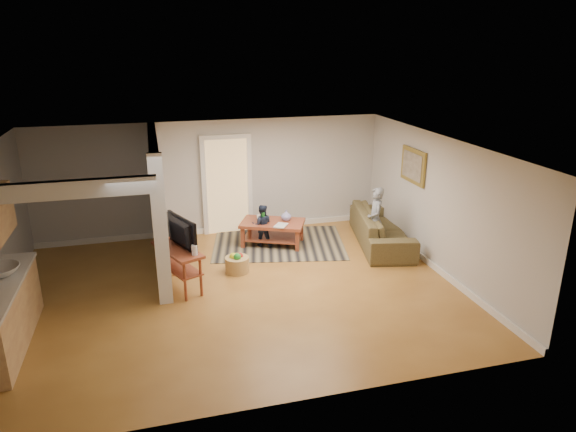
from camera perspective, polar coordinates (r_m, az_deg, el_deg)
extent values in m
plane|color=brown|center=(8.95, -5.60, -8.31)|extent=(7.50, 7.50, 0.00)
cube|color=beige|center=(11.30, -8.37, 4.19)|extent=(7.50, 0.04, 2.50)
cube|color=beige|center=(9.73, 16.48, 1.20)|extent=(0.04, 6.00, 2.50)
cube|color=white|center=(8.12, -6.16, 7.60)|extent=(7.50, 6.00, 0.04)
cube|color=beige|center=(9.74, -14.26, 1.43)|extent=(0.15, 3.10, 2.50)
cube|color=white|center=(8.27, -13.98, -1.67)|extent=(0.22, 0.10, 2.50)
cube|color=white|center=(11.62, -8.08, -1.53)|extent=(7.50, 0.04, 0.12)
cube|color=white|center=(10.12, 15.71, -5.24)|extent=(0.04, 6.00, 0.12)
cube|color=#D8B272|center=(11.33, -6.78, 3.25)|extent=(0.90, 0.06, 2.10)
cube|color=#AC784E|center=(8.25, -29.23, -9.79)|extent=(0.60, 2.20, 0.90)
imported|color=silver|center=(8.31, -29.32, -5.81)|extent=(0.54, 0.54, 0.19)
cube|color=black|center=(8.95, -13.91, 3.94)|extent=(0.03, 0.40, 0.34)
cube|color=black|center=(9.44, -14.01, 4.68)|extent=(0.03, 0.40, 0.34)
cube|color=black|center=(9.93, -14.10, 5.36)|extent=(0.03, 0.40, 0.34)
cube|color=olive|center=(10.41, 13.74, 5.43)|extent=(0.04, 0.90, 0.68)
cube|color=black|center=(10.91, -1.05, -3.03)|extent=(3.07, 2.50, 0.01)
imported|color=#3F3B1F|center=(11.08, 10.24, -3.03)|extent=(1.43, 2.56, 0.71)
cube|color=maroon|center=(10.70, -1.73, -0.80)|extent=(1.49, 1.22, 0.06)
cube|color=silver|center=(10.70, -1.73, -0.77)|extent=(0.92, 0.74, 0.02)
cube|color=maroon|center=(10.81, -1.72, -2.36)|extent=(1.34, 1.08, 0.03)
cube|color=maroon|center=(10.63, -5.05, -2.37)|extent=(0.10, 0.10, 0.47)
cube|color=maroon|center=(10.41, 1.05, -2.75)|extent=(0.10, 0.10, 0.47)
cube|color=maroon|center=(11.17, -4.30, -1.27)|extent=(0.10, 0.10, 0.47)
cube|color=maroon|center=(10.97, 1.51, -1.61)|extent=(0.10, 0.10, 0.47)
imported|color=#292D97|center=(10.76, -0.20, -0.49)|extent=(0.29, 0.29, 0.23)
cylinder|color=#12501A|center=(10.53, -2.77, -0.22)|extent=(0.07, 0.07, 0.26)
imported|color=#998C4C|center=(10.94, -3.48, -0.20)|extent=(0.26, 0.32, 0.03)
imported|color=#66594C|center=(10.47, -1.38, -1.06)|extent=(0.37, 0.39, 0.02)
cube|color=maroon|center=(8.93, -12.21, -3.68)|extent=(0.87, 1.25, 0.05)
cube|color=maroon|center=(9.06, -12.07, -5.56)|extent=(0.78, 1.14, 0.03)
cylinder|color=maroon|center=(8.60, -11.38, -7.10)|extent=(0.05, 0.05, 0.72)
cylinder|color=maroon|center=(9.44, -14.25, -4.90)|extent=(0.05, 0.05, 0.72)
cylinder|color=maroon|center=(8.72, -9.67, -6.61)|extent=(0.05, 0.05, 0.72)
cylinder|color=maroon|center=(9.55, -12.65, -4.49)|extent=(0.05, 0.05, 0.72)
imported|color=black|center=(8.93, -12.10, -3.50)|extent=(0.49, 0.92, 0.54)
cylinder|color=white|center=(8.56, -10.35, -3.73)|extent=(0.10, 0.10, 0.18)
cube|color=black|center=(9.76, -12.69, -3.18)|extent=(0.11, 0.11, 0.97)
cube|color=black|center=(9.93, -12.77, -2.52)|extent=(0.12, 0.12, 1.06)
cylinder|color=#A47847|center=(9.59, -5.67, -5.39)|extent=(0.44, 0.44, 0.29)
sphere|color=#B31E16|center=(9.58, -5.40, -4.48)|extent=(0.14, 0.14, 0.14)
sphere|color=yellow|center=(9.54, -6.13, -4.49)|extent=(0.14, 0.14, 0.14)
sphere|color=green|center=(9.47, -5.65, -4.52)|extent=(0.14, 0.14, 0.14)
imported|color=gray|center=(10.69, 9.48, -3.80)|extent=(0.43, 0.55, 1.34)
imported|color=#1B2439|center=(10.81, -2.86, -3.28)|extent=(0.50, 0.42, 0.89)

